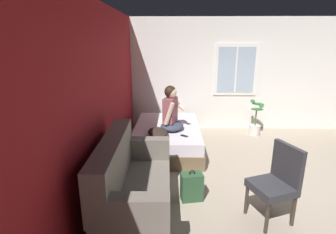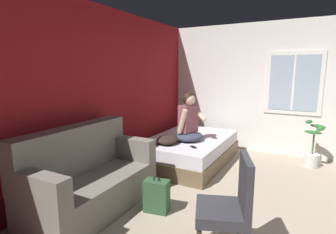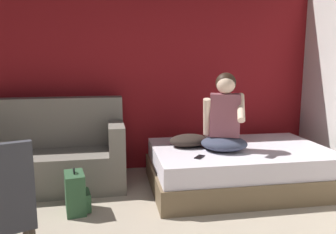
% 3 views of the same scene
% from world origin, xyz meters
% --- Properties ---
extents(wall_back_accent, '(10.67, 0.16, 2.70)m').
position_xyz_m(wall_back_accent, '(0.00, 3.02, 1.35)').
color(wall_back_accent, maroon).
rests_on(wall_back_accent, ground).
extents(bed, '(2.08, 1.35, 0.48)m').
position_xyz_m(bed, '(1.52, 2.04, 0.24)').
color(bed, brown).
rests_on(bed, ground).
extents(couch, '(1.71, 0.85, 1.04)m').
position_xyz_m(couch, '(-0.67, 2.44, 0.39)').
color(couch, slate).
rests_on(couch, ground).
extents(person_seated, '(0.64, 0.59, 0.88)m').
position_xyz_m(person_seated, '(1.30, 1.95, 0.84)').
color(person_seated, '#383D51').
rests_on(person_seated, bed).
extents(backpack, '(0.27, 0.33, 0.46)m').
position_xyz_m(backpack, '(-0.32, 1.65, 0.19)').
color(backpack, '#2D5133').
rests_on(backpack, ground).
extents(throw_pillow, '(0.55, 0.47, 0.14)m').
position_xyz_m(throw_pillow, '(0.95, 2.19, 0.55)').
color(throw_pillow, '#2D231E').
rests_on(throw_pillow, bed).
extents(cell_phone, '(0.14, 0.16, 0.01)m').
position_xyz_m(cell_phone, '(0.95, 1.71, 0.48)').
color(cell_phone, black).
rests_on(cell_phone, bed).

